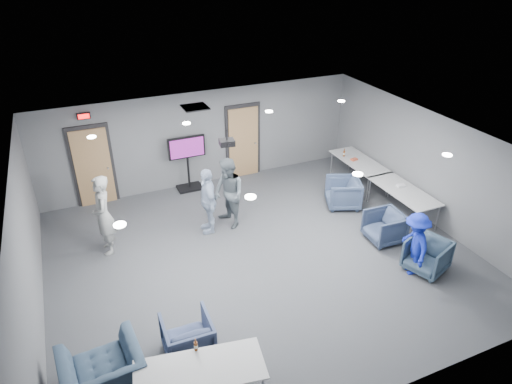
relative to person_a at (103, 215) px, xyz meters
name	(u,v)px	position (x,y,z in m)	size (l,w,h in m)	color
floor	(261,256)	(3.06, -1.60, -0.93)	(9.00, 9.00, 0.00)	#36383D
ceiling	(262,145)	(3.06, -1.60, 1.77)	(9.00, 9.00, 0.00)	silver
wall_back	(203,138)	(3.06, 2.40, 0.42)	(9.00, 0.02, 2.70)	slate
wall_front	(379,337)	(3.06, -5.60, 0.42)	(9.00, 0.02, 2.70)	slate
wall_left	(27,256)	(-1.44, -1.60, 0.42)	(0.02, 8.00, 2.70)	slate
wall_right	(429,167)	(7.56, -1.60, 0.42)	(0.02, 8.00, 2.70)	slate
door_left	(93,167)	(0.06, 2.35, 0.14)	(1.06, 0.17, 2.24)	black
door_right	(243,142)	(4.26, 2.35, 0.14)	(1.06, 0.17, 2.24)	black
exit_sign	(84,116)	(0.06, 2.33, 1.52)	(0.32, 0.08, 0.16)	black
hvac_diffuser	(195,107)	(2.56, 1.20, 1.75)	(0.60, 0.60, 0.03)	black
downlights	(262,146)	(3.06, -1.60, 1.75)	(6.18, 3.78, 0.02)	white
person_a	(103,215)	(0.00, 0.00, 0.00)	(0.68, 0.45, 1.86)	#989B99
person_b	(228,194)	(2.88, -0.09, -0.05)	(0.86, 0.67, 1.77)	slate
person_c	(208,201)	(2.35, -0.11, -0.11)	(0.97, 0.40, 1.65)	#A4B6D3
person_d	(415,244)	(5.76, -3.34, -0.22)	(0.92, 0.53, 1.42)	#1C2EB9
chair_right_a	(343,193)	(5.96, -0.41, -0.54)	(0.83, 0.86, 0.78)	#3C4B67
chair_right_b	(384,227)	(5.96, -2.16, -0.57)	(0.78, 0.80, 0.73)	#34415B
chair_right_c	(427,256)	(6.09, -3.43, -0.56)	(0.78, 0.81, 0.73)	#374B60
chair_front_a	(188,337)	(0.82, -3.60, -0.56)	(0.80, 0.82, 0.75)	#3E4A6C
chair_front_b	(103,373)	(-0.58, -3.79, -0.55)	(1.19, 1.04, 0.77)	#374A60
table_right_a	(359,162)	(7.06, 0.48, -0.24)	(0.82, 1.97, 0.73)	silver
table_right_b	(404,192)	(7.06, -1.42, -0.24)	(0.82, 1.98, 0.73)	silver
table_front_left	(200,371)	(0.74, -4.60, -0.24)	(2.01, 1.10, 0.73)	silver
bottle_front	(196,346)	(0.80, -4.24, -0.12)	(0.06, 0.06, 0.23)	#5D2C10
bottle_right	(344,154)	(6.83, 0.93, -0.11)	(0.06, 0.06, 0.24)	#5D2C10
snack_box	(354,159)	(6.96, 0.59, -0.18)	(0.19, 0.13, 0.04)	#BA492E
wrapper	(401,185)	(7.14, -1.23, -0.18)	(0.20, 0.14, 0.05)	silver
tv_stand	(188,160)	(2.52, 2.15, -0.04)	(1.03, 0.49, 1.58)	black
projector	(227,142)	(2.73, -0.54, 1.47)	(0.36, 0.33, 0.35)	black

